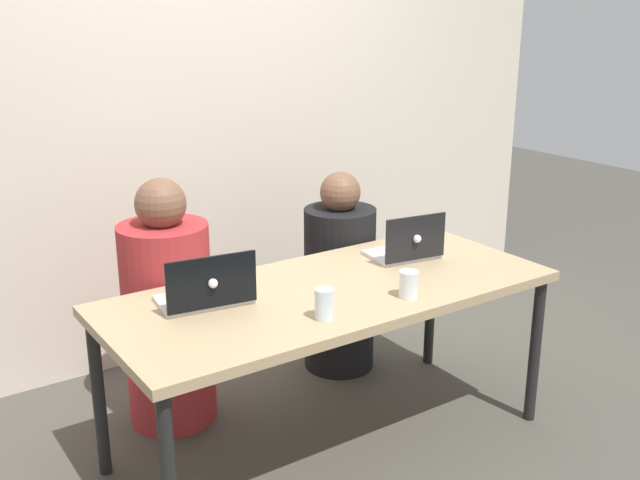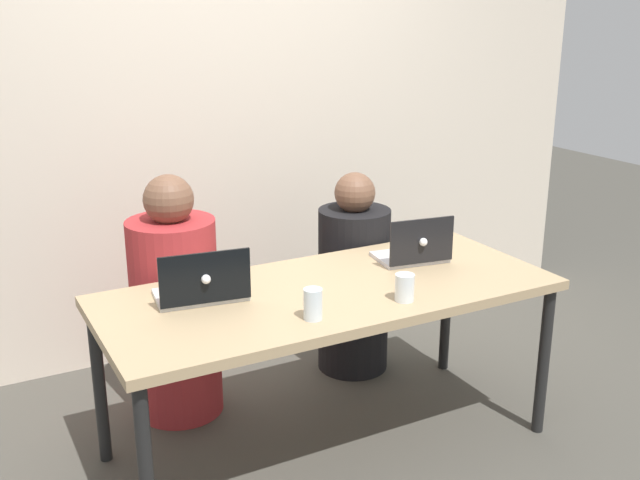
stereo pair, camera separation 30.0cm
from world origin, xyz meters
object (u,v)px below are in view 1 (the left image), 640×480
person_on_left (168,317)px  laptop_back_left (206,293)px  person_on_right (340,283)px  laptop_back_right (406,248)px  water_glass_left (324,306)px  water_glass_right (408,286)px

person_on_left → laptop_back_left: size_ratio=3.01×
laptop_back_left → person_on_right: bearing=-146.2°
person_on_left → laptop_back_left: 0.54m
person_on_left → laptop_back_right: person_on_left is taller
person_on_right → water_glass_left: bearing=51.4°
person_on_right → water_glass_right: size_ratio=9.69×
laptop_back_right → water_glass_left: laptop_back_right is taller
laptop_back_right → water_glass_left: size_ratio=2.81×
water_glass_right → water_glass_left: size_ratio=0.91×
water_glass_right → person_on_right: bearing=71.9°
person_on_left → water_glass_right: bearing=120.2°
laptop_back_left → water_glass_left: size_ratio=3.19×
person_on_left → person_on_right: bearing=172.1°
laptop_back_right → laptop_back_left: 0.97m
laptop_back_left → person_on_left: bearing=-85.9°
person_on_left → person_on_right: (0.93, 0.00, -0.04)m
person_on_right → water_glass_left: (-0.66, -0.82, 0.31)m
person_on_left → water_glass_right: person_on_left is taller
water_glass_right → water_glass_left: bearing=178.7°
person_on_right → water_glass_left: 1.10m
water_glass_right → person_on_left: bearing=128.1°
water_glass_right → laptop_back_left: bearing=151.8°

